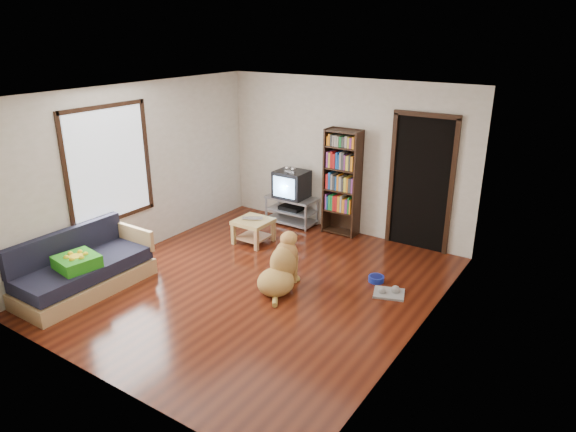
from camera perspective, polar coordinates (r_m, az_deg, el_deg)
The scene contains 18 objects.
ground at distance 7.18m, azimuth -3.45°, elevation -7.63°, with size 5.00×5.00×0.00m, color #551E0E.
ceiling at distance 6.39m, azimuth -3.95°, elevation 13.45°, with size 5.00×5.00×0.00m, color white.
wall_back at distance 8.71m, azimuth 6.32°, elevation 6.52°, with size 4.50×4.50×0.00m, color silver.
wall_front at distance 5.05m, azimuth -21.07°, elevation -5.20°, with size 4.50×4.50×0.00m, color silver.
wall_left at distance 8.18m, azimuth -16.43°, elevation 4.89°, with size 5.00×5.00×0.00m, color silver.
wall_right at distance 5.67m, azimuth 14.80°, elevation -1.67°, with size 5.00×5.00×0.00m, color silver.
green_cushion at distance 7.20m, azimuth -22.41°, elevation -4.72°, with size 0.48×0.48×0.16m, color #21971B.
laptop at distance 8.35m, azimuth -4.02°, elevation -0.39°, with size 0.33×0.22×0.03m, color silver.
dog_bowl at distance 7.34m, azimuth 9.77°, elevation -6.89°, with size 0.22×0.22×0.08m, color #16289B.
grey_rag at distance 7.05m, azimuth 11.16°, elevation -8.44°, with size 0.40×0.32×0.03m, color gray.
window at distance 7.81m, azimuth -19.26°, elevation 5.41°, with size 0.03×1.46×1.70m.
doorway at distance 8.23m, azimuth 14.57°, elevation 3.87°, with size 1.03×0.05×2.19m.
tv_stand at distance 9.23m, azimuth 0.40°, elevation 0.76°, with size 0.90×0.45×0.50m.
crt_tv at distance 9.10m, azimuth 0.48°, elevation 3.61°, with size 0.55×0.52×0.58m.
bookshelf at distance 8.63m, azimuth 6.06°, elevation 4.34°, with size 0.60×0.30×1.80m.
sofa at distance 7.47m, azimuth -21.75°, elevation -5.76°, with size 0.80×1.80×0.80m.
coffee_table at distance 8.42m, azimuth -3.87°, elevation -1.18°, with size 0.55×0.55×0.40m.
dog at distance 6.95m, azimuth -0.78°, elevation -5.90°, with size 0.52×0.94×0.79m.
Camera 1 is at (3.85, -5.04, 3.36)m, focal length 32.00 mm.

